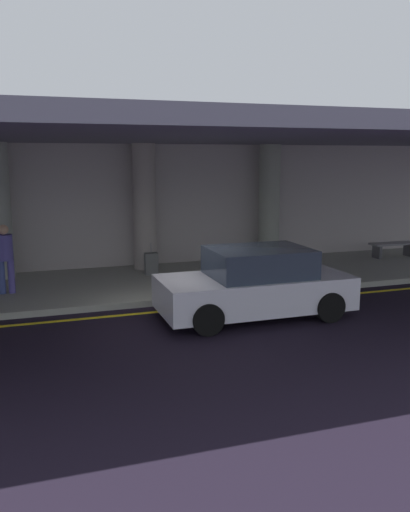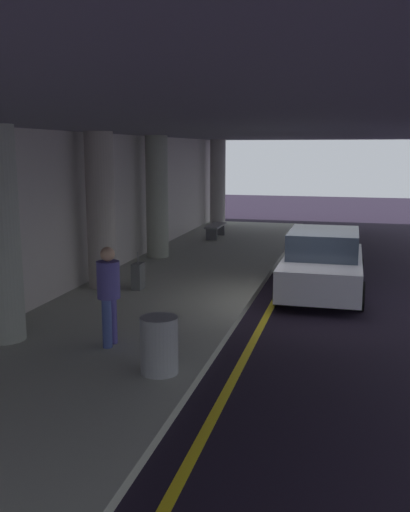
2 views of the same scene
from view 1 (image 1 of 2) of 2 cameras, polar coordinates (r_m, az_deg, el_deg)
ground_plane at (r=11.68m, az=-1.43°, el=-6.44°), size 60.00×60.00×0.00m
sidewalk at (r=14.55m, az=-5.04°, el=-2.76°), size 26.00×4.20×0.15m
lane_stripe_yellow at (r=12.17m, az=-2.19°, el=-5.72°), size 26.00×0.14×0.01m
support_column_left_mid at (r=15.73m, az=-6.47°, el=5.22°), size 0.67×0.67×3.65m
support_column_center at (r=17.02m, az=6.87°, el=5.61°), size 0.67×0.67×3.65m
ceiling_overhang at (r=13.69m, az=-4.80°, el=12.76°), size 28.00×13.20×0.30m
terminal_back_wall at (r=16.43m, az=-7.00°, el=5.17°), size 26.00×0.30×3.80m
car_white at (r=11.52m, az=5.41°, el=-3.04°), size 4.10×1.92×1.50m
traveler_with_luggage at (r=13.65m, az=-20.59°, el=0.17°), size 0.38×0.38×1.68m
suitcase_upright_primary at (r=15.05m, az=-5.77°, el=-0.82°), size 0.36×0.22×0.90m
bench_metal at (r=18.69m, az=19.47°, el=0.96°), size 1.60×0.50×0.48m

